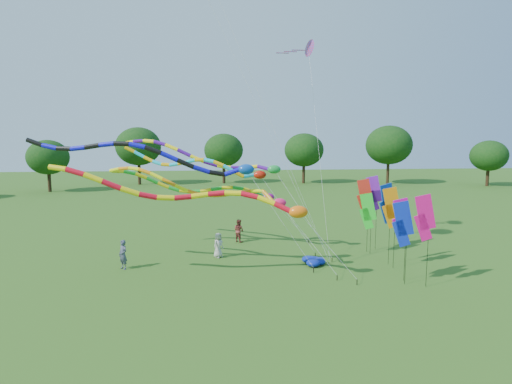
{
  "coord_description": "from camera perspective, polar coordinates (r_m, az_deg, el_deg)",
  "views": [
    {
      "loc": [
        -4.5,
        -20.52,
        7.86
      ],
      "look_at": [
        -2.11,
        2.95,
        4.8
      ],
      "focal_mm": 30.0,
      "sensor_mm": 36.0,
      "label": 1
    }
  ],
  "objects": [
    {
      "name": "banner_pole_violet",
      "position": [
        30.63,
        15.41,
        -0.21
      ],
      "size": [
        1.16,
        0.27,
        5.22
      ],
      "rotation": [
        0.0,
        0.0,
        -0.17
      ],
      "color": "black",
      "rests_on": "ground"
    },
    {
      "name": "banner_pole_blue_b",
      "position": [
        27.15,
        17.09,
        -1.48
      ],
      "size": [
        1.15,
        0.35,
        5.1
      ],
      "rotation": [
        0.0,
        0.0,
        0.23
      ],
      "color": "black",
      "rests_on": "ground"
    },
    {
      "name": "tube_kite_green",
      "position": [
        30.36,
        -5.78,
        0.41
      ],
      "size": [
        13.6,
        1.09,
        6.24
      ],
      "rotation": [
        0.0,
        0.0,
        0.04
      ],
      "color": "black",
      "rests_on": "ground"
    },
    {
      "name": "delta_kite_high_c",
      "position": [
        30.93,
        6.99,
        18.51
      ],
      "size": [
        2.94,
        5.84,
        14.69
      ],
      "rotation": [
        0.0,
        0.0,
        0.32
      ],
      "color": "black",
      "rests_on": "ground"
    },
    {
      "name": "tube_kite_orange",
      "position": [
        24.93,
        -5.85,
        0.39
      ],
      "size": [
        12.82,
        4.74,
        6.65
      ],
      "rotation": [
        0.0,
        0.0,
        -0.37
      ],
      "color": "black",
      "rests_on": "ground"
    },
    {
      "name": "banner_pole_blue_a",
      "position": [
        23.87,
        18.96,
        -4.07
      ],
      "size": [
        1.15,
        0.34,
        4.55
      ],
      "rotation": [
        0.0,
        0.0,
        -0.22
      ],
      "color": "black",
      "rests_on": "ground"
    },
    {
      "name": "banner_pole_orange",
      "position": [
        26.53,
        17.6,
        -2.03
      ],
      "size": [
        1.16,
        0.3,
        4.94
      ],
      "rotation": [
        0.0,
        0.0,
        -0.19
      ],
      "color": "black",
      "rests_on": "ground"
    },
    {
      "name": "ground",
      "position": [
        22.43,
        6.29,
        -13.17
      ],
      "size": [
        160.0,
        160.0,
        0.0
      ],
      "primitive_type": "plane",
      "color": "#265416",
      "rests_on": "ground"
    },
    {
      "name": "banner_pole_green",
      "position": [
        29.54,
        14.66,
        -2.49
      ],
      "size": [
        1.09,
        0.54,
        4.17
      ],
      "rotation": [
        0.0,
        0.0,
        -0.42
      ],
      "color": "black",
      "rests_on": "ground"
    },
    {
      "name": "tree_ring",
      "position": [
        31.53,
        6.32,
        3.22
      ],
      "size": [
        116.57,
        121.22,
        9.5
      ],
      "color": "#382314",
      "rests_on": "ground"
    },
    {
      "name": "tube_kite_purple",
      "position": [
        28.98,
        -7.05,
        4.63
      ],
      "size": [
        14.9,
        6.78,
        8.32
      ],
      "rotation": [
        0.0,
        0.0,
        -0.41
      ],
      "color": "black",
      "rests_on": "ground"
    },
    {
      "name": "blue_nylon_heap",
      "position": [
        27.02,
        7.98,
        -9.03
      ],
      "size": [
        1.79,
        1.68,
        0.56
      ],
      "color": "#0B2096",
      "rests_on": "ground"
    },
    {
      "name": "person_b",
      "position": [
        26.91,
        -17.31,
        -7.98
      ],
      "size": [
        0.75,
        0.76,
        1.77
      ],
      "primitive_type": "imported",
      "rotation": [
        0.0,
        0.0,
        -0.79
      ],
      "color": "#42465D",
      "rests_on": "ground"
    },
    {
      "name": "banner_pole_magenta_a",
      "position": [
        24.4,
        18.9,
        -3.64
      ],
      "size": [
        1.16,
        0.1,
        4.62
      ],
      "rotation": [
        0.0,
        0.0,
        -0.02
      ],
      "color": "black",
      "rests_on": "ground"
    },
    {
      "name": "person_c",
      "position": [
        32.22,
        -2.32,
        -5.16
      ],
      "size": [
        1.05,
        1.06,
        1.72
      ],
      "primitive_type": "imported",
      "rotation": [
        0.0,
        0.0,
        2.32
      ],
      "color": "brown",
      "rests_on": "ground"
    },
    {
      "name": "banner_pole_red",
      "position": [
        29.88,
        14.3,
        -0.64
      ],
      "size": [
        1.15,
        0.34,
        5.07
      ],
      "rotation": [
        0.0,
        0.0,
        -0.23
      ],
      "color": "black",
      "rests_on": "ground"
    },
    {
      "name": "tube_kite_blue",
      "position": [
        24.29,
        -12.25,
        4.43
      ],
      "size": [
        15.85,
        1.83,
        8.31
      ],
      "rotation": [
        0.0,
        0.0,
        -0.07
      ],
      "color": "black",
      "rests_on": "ground"
    },
    {
      "name": "tube_kite_red",
      "position": [
        22.64,
        -6.42,
        -0.64
      ],
      "size": [
        15.7,
        1.76,
        7.02
      ],
      "rotation": [
        0.0,
        0.0,
        -0.13
      ],
      "color": "black",
      "rests_on": "ground"
    },
    {
      "name": "tube_kite_cyan",
      "position": [
        28.59,
        -6.31,
        3.4
      ],
      "size": [
        12.47,
        3.74,
        7.66
      ],
      "rotation": [
        0.0,
        0.0,
        -0.25
      ],
      "color": "black",
      "rests_on": "ground"
    },
    {
      "name": "banner_pole_magenta_b",
      "position": [
        23.77,
        21.56,
        -3.24
      ],
      "size": [
        1.16,
        0.21,
        4.96
      ],
      "rotation": [
        0.0,
        0.0,
        -0.11
      ],
      "color": "black",
      "rests_on": "ground"
    },
    {
      "name": "person_a",
      "position": [
        28.22,
        -5.06,
        -7.08
      ],
      "size": [
        0.92,
        0.95,
        1.64
      ],
      "primitive_type": "imported",
      "rotation": [
        0.0,
        0.0,
        0.85
      ],
      "color": "#BAB3A8",
      "rests_on": "ground"
    }
  ]
}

